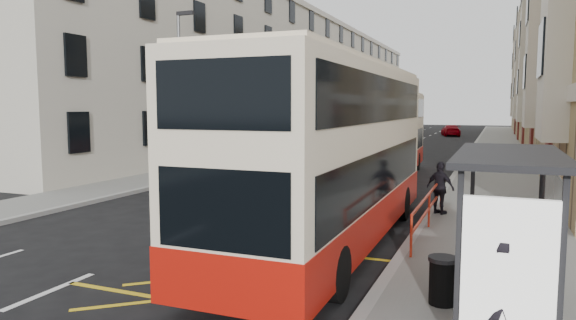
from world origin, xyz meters
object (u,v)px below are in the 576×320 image
at_px(pedestrian_near, 498,297).
at_px(white_van, 360,135).
at_px(pedestrian_mid, 482,293).
at_px(street_lamp_near, 181,86).
at_px(bus_shelter, 518,199).
at_px(car_red, 451,130).
at_px(double_decker_front, 333,154).
at_px(car_silver, 381,131).
at_px(litter_bin, 442,280).
at_px(car_dark, 408,126).
at_px(double_decker_rear, 388,134).
at_px(street_lamp_far, 348,97).
at_px(pedestrian_far, 440,188).

relative_size(pedestrian_near, white_van, 0.29).
relative_size(pedestrian_mid, white_van, 0.27).
relative_size(street_lamp_near, pedestrian_near, 4.72).
bearing_deg(pedestrian_mid, pedestrian_near, -63.34).
distance_m(bus_shelter, car_red, 58.56).
relative_size(street_lamp_near, white_van, 1.38).
distance_m(double_decker_front, car_silver, 48.36).
height_order(double_decker_front, car_silver, double_decker_front).
distance_m(bus_shelter, street_lamp_near, 19.38).
height_order(double_decker_front, pedestrian_near, double_decker_front).
distance_m(litter_bin, car_dark, 73.74).
height_order(double_decker_rear, car_silver, double_decker_rear).
distance_m(double_decker_rear, white_van, 25.16).
bearing_deg(car_red, litter_bin, 83.01).
height_order(double_decker_front, white_van, double_decker_front).
bearing_deg(car_silver, street_lamp_far, -106.04).
bearing_deg(double_decker_front, car_red, 91.14).
bearing_deg(white_van, double_decker_rear, -55.07).
xyz_separation_m(litter_bin, car_red, (-4.70, 58.02, 0.11)).
height_order(street_lamp_near, double_decker_rear, street_lamp_near).
distance_m(pedestrian_far, car_silver, 44.54).
xyz_separation_m(bus_shelter, car_red, (-5.84, 58.25, -1.44)).
bearing_deg(street_lamp_far, double_decker_front, -74.86).
xyz_separation_m(street_lamp_near, litter_bin, (13.55, -12.16, -4.05)).
distance_m(street_lamp_near, car_red, 46.87).
relative_size(pedestrian_near, car_silver, 0.38).
distance_m(bus_shelter, litter_bin, 1.94).
bearing_deg(pedestrian_near, car_dark, -96.45).
distance_m(street_lamp_near, white_van, 29.28).
height_order(street_lamp_near, pedestrian_far, street_lamp_near).
bearing_deg(double_decker_rear, street_lamp_near, -153.29).
xyz_separation_m(street_lamp_far, car_silver, (1.53, 8.86, -3.87)).
distance_m(double_decker_front, pedestrian_near, 6.71).
xyz_separation_m(double_decker_front, white_van, (-8.92, 37.63, -1.58)).
relative_size(street_lamp_far, double_decker_front, 0.68).
relative_size(white_van, car_dark, 1.44).
height_order(pedestrian_near, car_silver, pedestrian_near).
relative_size(street_lamp_far, white_van, 1.38).
bearing_deg(double_decker_rear, car_red, 88.13).
relative_size(double_decker_front, car_dark, 2.94).
xyz_separation_m(car_dark, car_red, (7.70, -14.67, 0.04)).
distance_m(pedestrian_near, white_van, 44.75).
relative_size(street_lamp_near, pedestrian_mid, 5.18).
xyz_separation_m(bus_shelter, litter_bin, (-1.14, 0.23, -1.55)).
xyz_separation_m(bus_shelter, street_lamp_near, (-14.69, 12.39, 2.50)).
relative_size(double_decker_front, double_decker_rear, 1.06).
height_order(street_lamp_far, car_dark, street_lamp_far).
distance_m(bus_shelter, double_decker_rear, 18.31).
distance_m(double_decker_rear, litter_bin, 17.85).
relative_size(pedestrian_mid, car_dark, 0.39).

